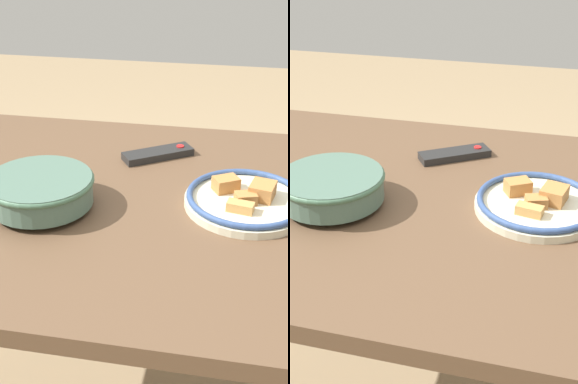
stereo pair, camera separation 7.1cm
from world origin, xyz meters
The scene contains 4 objects.
dining_table centered at (0.00, 0.00, 0.67)m, with size 1.42×0.94×0.75m.
noodle_bowl centered at (-0.21, -0.08, 0.80)m, with size 0.24×0.24×0.08m.
food_plate centered at (0.25, 0.01, 0.77)m, with size 0.28×0.28×0.05m.
tv_remote centered at (0.01, 0.23, 0.76)m, with size 0.19×0.15×0.02m.
Camera 2 is at (0.29, -1.05, 1.36)m, focal length 50.00 mm.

